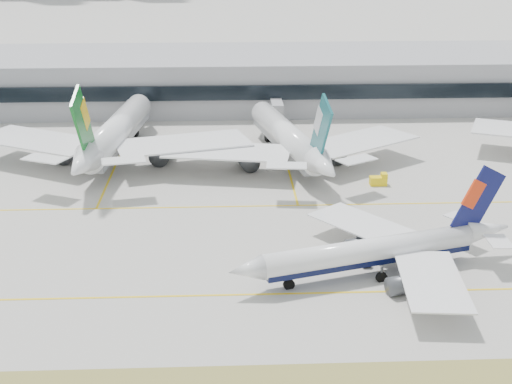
{
  "coord_description": "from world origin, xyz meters",
  "views": [
    {
      "loc": [
        2.12,
        -98.04,
        51.6
      ],
      "look_at": [
        7.18,
        18.0,
        7.5
      ],
      "focal_mm": 50.0,
      "sensor_mm": 36.0,
      "label": 1
    }
  ],
  "objects_px": {
    "widebody_eva": "(115,134)",
    "terminal": "(218,78)",
    "taxiing_airliner": "(380,251)",
    "widebody_cathay": "(289,140)"
  },
  "relations": [
    {
      "from": "widebody_eva",
      "to": "terminal",
      "type": "bearing_deg",
      "value": -16.73
    },
    {
      "from": "taxiing_airliner",
      "to": "widebody_cathay",
      "type": "height_order",
      "value": "widebody_cathay"
    },
    {
      "from": "widebody_eva",
      "to": "widebody_cathay",
      "type": "relative_size",
      "value": 1.1
    },
    {
      "from": "taxiing_airliner",
      "to": "widebody_eva",
      "type": "xyz_separation_m",
      "value": [
        -48.95,
        59.12,
        2.23
      ]
    },
    {
      "from": "taxiing_airliner",
      "to": "widebody_eva",
      "type": "relative_size",
      "value": 0.73
    },
    {
      "from": "widebody_eva",
      "to": "terminal",
      "type": "xyz_separation_m",
      "value": [
        23.31,
        54.77,
        1.37
      ]
    },
    {
      "from": "taxiing_airliner",
      "to": "terminal",
      "type": "bearing_deg",
      "value": -93.83
    },
    {
      "from": "widebody_cathay",
      "to": "widebody_eva",
      "type": "bearing_deg",
      "value": 71.85
    },
    {
      "from": "taxiing_airliner",
      "to": "widebody_eva",
      "type": "height_order",
      "value": "widebody_eva"
    },
    {
      "from": "taxiing_airliner",
      "to": "widebody_eva",
      "type": "distance_m",
      "value": 76.79
    }
  ]
}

